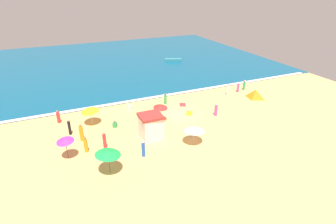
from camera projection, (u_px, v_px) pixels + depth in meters
name	position (u px, v px, depth m)	size (l,w,h in m)	color
ground_plane	(177.00, 115.00, 33.49)	(60.00, 60.00, 0.00)	#E5B26B
ocean_water	(120.00, 61.00, 56.54)	(60.00, 44.00, 0.10)	#0F567A
wave_breaker_foam	(158.00, 96.00, 38.63)	(57.00, 0.70, 0.01)	white
lifeguard_cabana	(151.00, 126.00, 28.04)	(2.34, 2.24, 2.66)	white
beach_umbrella_0	(194.00, 129.00, 26.82)	(2.75, 2.77, 2.04)	silver
beach_umbrella_1	(90.00, 110.00, 30.47)	(2.85, 2.84, 2.16)	silver
beach_umbrella_2	(161.00, 106.00, 31.05)	(2.12, 2.14, 2.24)	silver
beach_umbrella_3	(108.00, 153.00, 22.36)	(2.36, 2.33, 2.36)	#4C3823
beach_umbrella_4	(65.00, 140.00, 24.26)	(2.25, 2.26, 2.33)	#4C3823
beach_tent	(255.00, 94.00, 38.04)	(2.45, 2.66, 1.30)	orange
beachgoer_0	(69.00, 127.00, 28.76)	(0.42, 0.42, 1.83)	black
beachgoer_1	(115.00, 124.00, 30.48)	(0.62, 0.62, 0.79)	green
beachgoer_2	(86.00, 145.00, 25.80)	(0.50, 0.50, 1.63)	orange
beachgoer_3	(130.00, 107.00, 34.59)	(0.59, 0.59, 0.88)	white
beachgoer_4	(228.00, 90.00, 38.97)	(0.38, 0.38, 1.76)	white
beachgoer_5	(81.00, 133.00, 27.59)	(0.41, 0.41, 1.92)	orange
beachgoer_6	(244.00, 85.00, 40.98)	(0.43, 0.43, 1.60)	green
beachgoer_7	(143.00, 149.00, 25.11)	(0.46, 0.46, 1.72)	blue
beachgoer_8	(58.00, 117.00, 31.30)	(0.49, 0.49, 1.59)	red
beachgoer_9	(216.00, 110.00, 33.02)	(0.46, 0.46, 1.60)	#D84CA5
beachgoer_10	(165.00, 99.00, 36.17)	(0.48, 0.48, 1.59)	green
beachgoer_11	(105.00, 141.00, 26.27)	(0.43, 0.43, 1.82)	red
beachgoer_12	(238.00, 87.00, 40.24)	(0.41, 0.41, 1.52)	#D84CA5
beach_towel_0	(189.00, 113.00, 33.84)	(1.43, 1.55, 0.01)	orange
beach_towel_1	(183.00, 105.00, 36.25)	(1.25, 1.45, 0.01)	red
small_boat_0	(173.00, 60.00, 56.06)	(3.56, 2.22, 0.56)	teal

